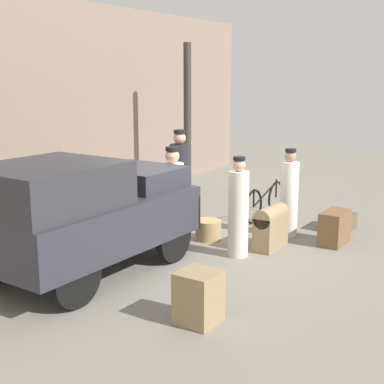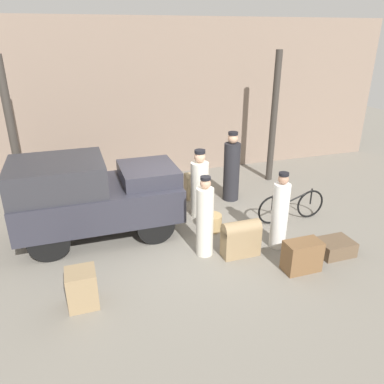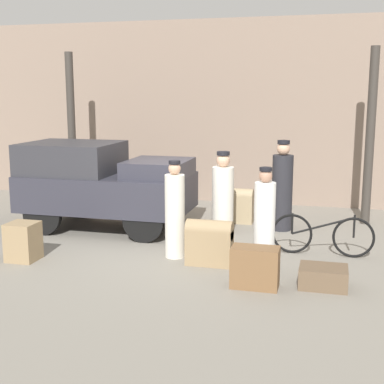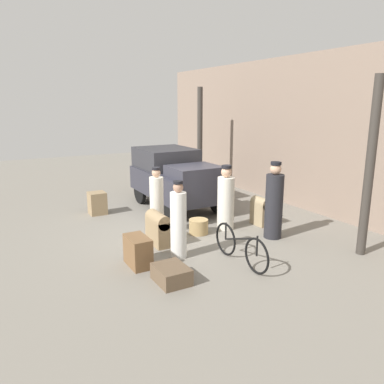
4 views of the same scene
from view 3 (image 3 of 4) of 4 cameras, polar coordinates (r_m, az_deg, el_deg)
name	(u,v)px [view 3 (image 3 of 4)]	position (r m, az deg, el deg)	size (l,w,h in m)	color
ground_plane	(179,244)	(9.88, -1.42, -5.58)	(30.00, 30.00, 0.00)	gray
station_building_facade	(224,112)	(13.46, 3.39, 8.48)	(16.00, 0.15, 4.50)	gray
canopy_pillar_left	(72,131)	(13.12, -12.71, 6.36)	(0.19, 0.19, 3.67)	#38332D
canopy_pillar_right	(370,137)	(11.69, 18.46, 5.57)	(0.19, 0.19, 3.67)	#38332D
truck	(102,181)	(10.96, -9.63, 1.11)	(3.37, 1.72, 1.75)	black
bicycle	(322,235)	(9.40, 13.73, -4.48)	(1.72, 0.04, 0.74)	black
wicker_basket	(214,235)	(9.81, 2.37, -4.61)	(0.47, 0.47, 0.36)	tan
porter_lifting_near_truck	(282,189)	(10.87, 9.59, 0.27)	(0.41, 0.41, 1.82)	#232328
porter_standing_middle	(175,213)	(8.96, -1.85, -2.27)	(0.33, 0.33, 1.65)	silver
conductor_in_dark_uniform	(264,222)	(8.47, 7.73, -3.23)	(0.33, 0.33, 1.62)	white
porter_with_bicycle	(223,197)	(10.44, 3.30, -0.55)	(0.42, 0.42, 1.63)	silver
suitcase_tan_flat	(23,241)	(9.32, -17.57, -5.06)	(0.47, 0.46, 0.64)	#937A56
trunk_wicker_pale	(255,267)	(7.75, 6.74, -7.98)	(0.68, 0.37, 0.59)	brown
suitcase_black_upright	(323,277)	(7.98, 13.82, -8.79)	(0.68, 0.53, 0.30)	brown
suitcase_small_leather	(241,205)	(11.40, 5.24, -1.35)	(0.51, 0.29, 0.74)	#9E8966
trunk_barrel_dark	(209,241)	(8.64, 1.87, -5.26)	(0.74, 0.32, 0.74)	#937A56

